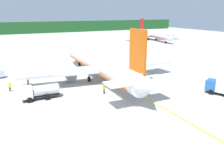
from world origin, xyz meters
name	(u,v)px	position (x,y,z in m)	size (l,w,h in m)	color
ground	(101,57)	(0.00, 48.00, -0.10)	(240.00, 320.00, 0.20)	#B7B5AD
distant_treeline	(45,27)	(0.00, 147.24, 3.90)	(216.00, 6.00, 7.81)	#1E5123
airliner_foreground	(99,64)	(-10.82, 23.93, 3.39)	(34.69, 41.65, 11.90)	white
airliner_mid_apron	(153,34)	(42.72, 77.55, 3.04)	(30.91, 37.31, 10.65)	silver
service_truck_baggage	(39,91)	(-24.55, 17.18, 1.40)	(6.30, 2.58, 2.40)	white
service_truck_catering	(224,87)	(5.11, 4.70, 1.57)	(4.43, 6.20, 2.84)	#2659A5
cargo_container_near	(0,74)	(-30.34, 34.36, 0.94)	(2.02, 2.02, 1.98)	#333338
crew_marshaller	(10,86)	(-28.92, 23.59, 1.01)	(0.59, 0.38, 1.71)	#191E33
crew_loader_left	(104,89)	(-13.73, 14.60, 1.03)	(0.57, 0.41, 1.74)	#191E33
crew_loader_right	(28,80)	(-25.37, 26.45, 1.03)	(0.55, 0.43, 1.74)	#191E33
apron_guide_line	(119,83)	(-8.12, 19.50, 0.01)	(0.30, 60.00, 0.01)	yellow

